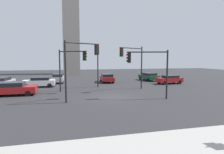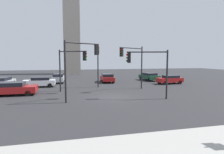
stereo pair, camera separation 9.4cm
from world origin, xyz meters
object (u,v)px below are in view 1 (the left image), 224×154
at_px(car_0, 58,78).
at_px(traffic_light_2, 147,63).
at_px(car_6, 39,82).
at_px(traffic_light_3, 81,58).
at_px(traffic_light_4, 72,62).
at_px(car_5, 2,82).
at_px(car_4, 149,76).
at_px(car_3, 107,78).
at_px(car_2, 13,88).
at_px(traffic_light_0, 98,59).
at_px(car_1, 169,79).
at_px(traffic_light_1, 132,59).

bearing_deg(car_0, traffic_light_2, -147.33).
bearing_deg(traffic_light_2, car_6, -24.62).
bearing_deg(traffic_light_3, traffic_light_4, 73.87).
xyz_separation_m(car_0, car_5, (-7.41, -2.88, -0.04)).
xyz_separation_m(car_0, car_4, (15.91, -0.41, -0.02)).
height_order(car_3, car_4, car_3).
xyz_separation_m(car_3, car_6, (-10.24, -3.31, -0.02)).
height_order(traffic_light_2, car_4, traffic_light_2).
distance_m(car_0, car_4, 15.92).
relative_size(traffic_light_2, car_2, 1.01).
distance_m(car_5, car_6, 5.38).
relative_size(traffic_light_0, car_5, 1.21).
xyz_separation_m(traffic_light_4, car_4, (13.81, 9.19, -2.82)).
bearing_deg(car_4, car_2, 110.11).
bearing_deg(traffic_light_4, traffic_light_2, -6.24).
distance_m(traffic_light_0, car_1, 11.94).
xyz_separation_m(traffic_light_0, car_1, (11.48, 0.88, -3.15)).
bearing_deg(car_2, car_1, 11.55).
bearing_deg(car_5, car_2, -149.11).
bearing_deg(car_4, car_0, 83.06).
xyz_separation_m(traffic_light_0, car_4, (10.29, 5.96, -3.12)).
distance_m(car_2, car_5, 7.84).
distance_m(car_1, car_5, 24.65).
height_order(traffic_light_0, traffic_light_1, traffic_light_0).
xyz_separation_m(traffic_light_1, car_6, (-11.64, 5.33, -3.19)).
distance_m(car_3, car_4, 7.96).
xyz_separation_m(traffic_light_2, traffic_light_4, (-7.02, 5.25, 0.12)).
height_order(traffic_light_1, car_1, traffic_light_1).
bearing_deg(car_4, traffic_light_3, 131.06).
height_order(traffic_light_4, car_6, traffic_light_4).
bearing_deg(traffic_light_1, car_0, -76.01).
relative_size(car_2, car_3, 0.99).
xyz_separation_m(car_0, car_1, (17.09, -5.49, -0.05)).
distance_m(car_2, car_4, 22.28).
relative_size(car_3, car_5, 1.03).
height_order(car_2, car_5, car_2).
distance_m(traffic_light_3, car_2, 8.78).
distance_m(traffic_light_2, car_3, 14.03).
bearing_deg(car_6, car_0, -117.30).
distance_m(traffic_light_3, car_5, 15.61).
bearing_deg(traffic_light_1, car_6, -54.47).
distance_m(car_4, car_5, 23.46).
relative_size(traffic_light_3, car_4, 1.15).
relative_size(traffic_light_3, car_0, 1.31).
bearing_deg(car_5, car_1, -89.49).
height_order(traffic_light_0, traffic_light_2, traffic_light_0).
bearing_deg(car_4, car_5, 90.58).
bearing_deg(car_3, traffic_light_4, 149.31).
height_order(traffic_light_4, car_0, traffic_light_4).
bearing_deg(car_0, car_6, 154.10).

